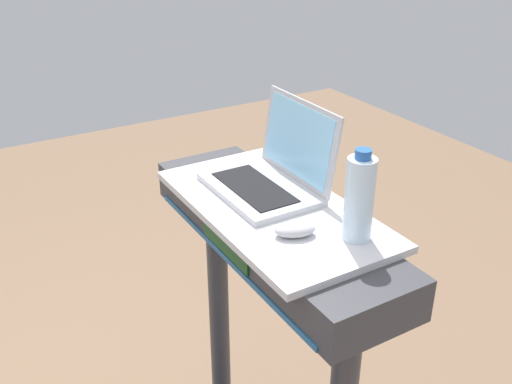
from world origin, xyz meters
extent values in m
cylinder|color=#38383D|center=(-0.34, 0.70, 0.61)|extent=(0.07, 0.07, 0.93)
cube|color=#38383D|center=(0.00, 0.70, 1.13)|extent=(0.90, 0.28, 0.11)
cube|color=#0C3F19|center=(0.00, 0.56, 1.13)|extent=(0.24, 0.01, 0.06)
cube|color=#1E598C|center=(0.00, 0.56, 1.09)|extent=(0.81, 0.00, 0.02)
cube|color=silver|center=(0.00, 0.70, 1.20)|extent=(0.70, 0.36, 0.02)
cube|color=#B7B7BC|center=(-0.08, 0.71, 1.22)|extent=(0.33, 0.22, 0.02)
cube|color=black|center=(-0.08, 0.69, 1.23)|extent=(0.27, 0.12, 0.00)
cube|color=#B7B7BC|center=(-0.08, 0.84, 1.34)|extent=(0.33, 0.04, 0.22)
cube|color=#8CCCF2|center=(-0.08, 0.83, 1.34)|extent=(0.29, 0.03, 0.19)
ellipsoid|color=#B2B2B7|center=(0.16, 0.66, 1.23)|extent=(0.09, 0.12, 0.03)
cylinder|color=silver|center=(0.24, 0.78, 1.31)|extent=(0.07, 0.07, 0.20)
cylinder|color=#2659A5|center=(0.24, 0.78, 1.42)|extent=(0.04, 0.04, 0.02)
camera|label=1|loc=(1.15, -0.03, 1.93)|focal=41.19mm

